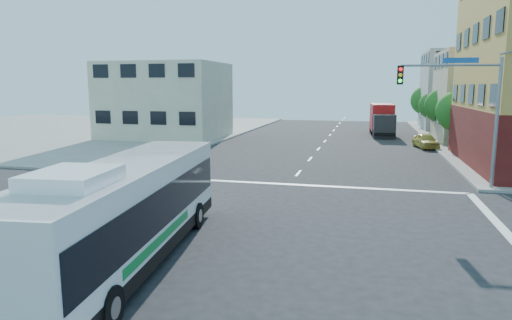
# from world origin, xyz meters

# --- Properties ---
(ground) EXTENTS (120.00, 120.00, 0.00)m
(ground) POSITION_xyz_m (0.00, 0.00, 0.00)
(ground) COLOR black
(ground) RESTS_ON ground
(sidewalk_nw) EXTENTS (50.00, 50.00, 0.15)m
(sidewalk_nw) POSITION_xyz_m (-35.00, 35.00, 0.07)
(sidewalk_nw) COLOR gray
(sidewalk_nw) RESTS_ON ground
(building_east_near) EXTENTS (12.06, 10.06, 9.00)m
(building_east_near) POSITION_xyz_m (16.98, 33.98, 4.51)
(building_east_near) COLOR #C2B394
(building_east_near) RESTS_ON ground
(building_east_far) EXTENTS (12.06, 10.06, 10.00)m
(building_east_far) POSITION_xyz_m (16.98, 47.98, 5.01)
(building_east_far) COLOR #ACADA7
(building_east_far) RESTS_ON ground
(building_west) EXTENTS (12.06, 10.06, 8.00)m
(building_west) POSITION_xyz_m (-17.02, 29.98, 4.01)
(building_west) COLOR beige
(building_west) RESTS_ON ground
(signal_mast_ne) EXTENTS (7.91, 1.13, 8.07)m
(signal_mast_ne) POSITION_xyz_m (9.08, 10.62, 4.98)
(signal_mast_ne) COLOR gray
(signal_mast_ne) RESTS_ON ground
(street_tree_a) EXTENTS (3.60, 3.60, 5.53)m
(street_tree_a) POSITION_xyz_m (11.90, 27.92, 3.59)
(street_tree_a) COLOR #3D2416
(street_tree_a) RESTS_ON ground
(street_tree_b) EXTENTS (3.80, 3.80, 5.79)m
(street_tree_b) POSITION_xyz_m (11.90, 35.92, 3.75)
(street_tree_b) COLOR #3D2416
(street_tree_b) RESTS_ON ground
(street_tree_c) EXTENTS (3.40, 3.40, 5.29)m
(street_tree_c) POSITION_xyz_m (11.90, 43.92, 3.46)
(street_tree_c) COLOR #3D2416
(street_tree_c) RESTS_ON ground
(street_tree_d) EXTENTS (4.00, 4.00, 6.03)m
(street_tree_d) POSITION_xyz_m (11.90, 51.92, 3.88)
(street_tree_d) COLOR #3D2416
(street_tree_d) RESTS_ON ground
(transit_bus) EXTENTS (3.78, 12.07, 3.51)m
(transit_bus) POSITION_xyz_m (-2.89, -3.30, 1.72)
(transit_bus) COLOR black
(transit_bus) RESTS_ON ground
(box_truck) EXTENTS (2.74, 7.99, 3.54)m
(box_truck) POSITION_xyz_m (5.73, 37.91, 1.72)
(box_truck) COLOR #232328
(box_truck) RESTS_ON ground
(parked_car) EXTENTS (2.32, 4.16, 1.34)m
(parked_car) POSITION_xyz_m (9.32, 27.82, 0.67)
(parked_car) COLOR gold
(parked_car) RESTS_ON ground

